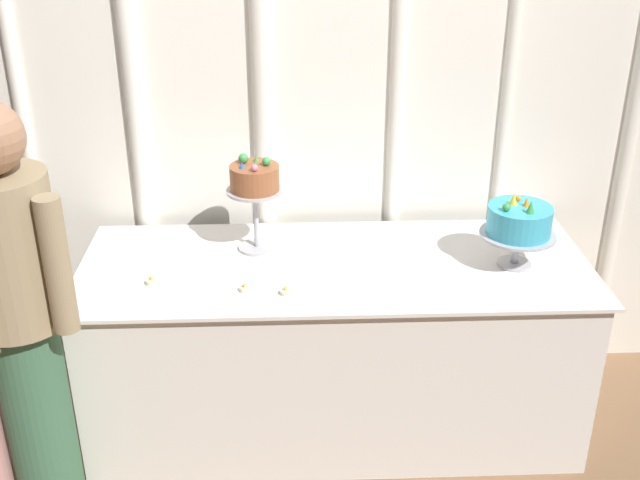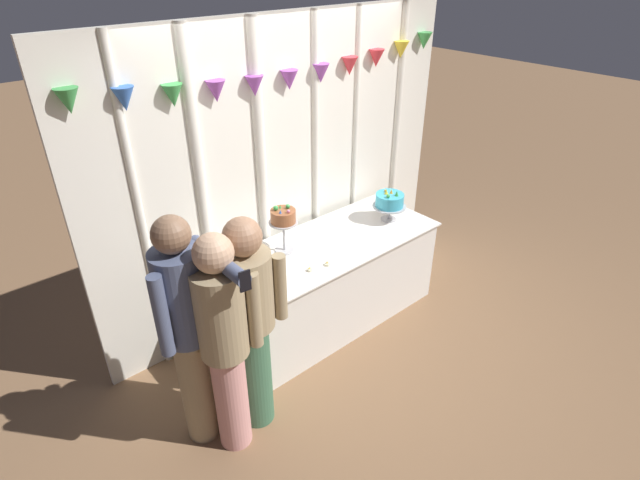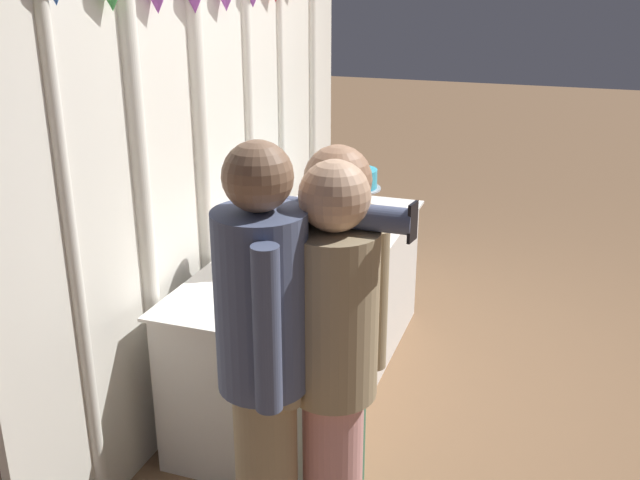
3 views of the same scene
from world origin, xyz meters
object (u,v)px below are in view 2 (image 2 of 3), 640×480
object	(u,v)px
cake_display_nearright	(390,201)
tealight_near_left	(310,270)
guest_man_dark_suit	(250,319)
tealight_near_right	(327,264)
cake_display_nearleft	(283,219)
guest_girl_blue_dress	(187,325)
cake_table	(326,283)
tealight_far_left	(266,284)
guest_man_pink_jacket	(224,338)

from	to	relation	value
cake_display_nearright	tealight_near_left	world-z (taller)	cake_display_nearright
cake_display_nearright	guest_man_dark_suit	bearing A→B (deg)	-165.81
cake_display_nearright	tealight_near_right	size ratio (longest dim) A/B	6.90
tealight_near_left	guest_man_dark_suit	size ratio (longest dim) A/B	0.03
cake_display_nearleft	guest_girl_blue_dress	world-z (taller)	guest_girl_blue_dress
cake_display_nearleft	cake_display_nearright	bearing A→B (deg)	-10.45
cake_table	cake_display_nearleft	world-z (taller)	cake_display_nearleft
cake_display_nearleft	cake_display_nearright	world-z (taller)	cake_display_nearleft
tealight_near_right	guest_girl_blue_dress	world-z (taller)	guest_girl_blue_dress
guest_man_dark_suit	tealight_far_left	bearing A→B (deg)	43.39
tealight_far_left	tealight_near_right	world-z (taller)	tealight_far_left
cake_table	cake_display_nearleft	xyz separation A→B (m)	(-0.32, 0.15, 0.68)
tealight_near_left	guest_man_dark_suit	bearing A→B (deg)	-158.69
tealight_far_left	tealight_near_left	size ratio (longest dim) A/B	1.11
guest_girl_blue_dress	guest_man_dark_suit	distance (m)	0.38
cake_display_nearleft	tealight_near_left	world-z (taller)	cake_display_nearleft
guest_girl_blue_dress	guest_man_pink_jacket	xyz separation A→B (m)	(0.13, -0.19, -0.05)
tealight_near_right	tealight_far_left	bearing A→B (deg)	168.99
guest_man_pink_jacket	guest_man_dark_suit	world-z (taller)	guest_man_pink_jacket
tealight_far_left	guest_girl_blue_dress	size ratio (longest dim) A/B	0.03
guest_girl_blue_dress	cake_display_nearright	bearing A→B (deg)	8.60
cake_table	tealight_near_right	world-z (taller)	tealight_near_right
cake_table	tealight_near_right	size ratio (longest dim) A/B	46.97
tealight_near_left	guest_man_pink_jacket	size ratio (longest dim) A/B	0.03
cake_display_nearright	guest_man_pink_jacket	size ratio (longest dim) A/B	0.19
tealight_far_left	guest_girl_blue_dress	distance (m)	0.78
tealight_near_left	guest_man_dark_suit	xyz separation A→B (m)	(-0.73, -0.29, 0.09)
cake_display_nearright	guest_man_dark_suit	distance (m)	1.85
cake_display_nearleft	tealight_near_left	distance (m)	0.46
cake_table	guest_man_pink_jacket	size ratio (longest dim) A/B	1.27
tealight_near_left	cake_table	bearing A→B (deg)	30.86
cake_table	tealight_near_left	size ratio (longest dim) A/B	49.19
cake_display_nearleft	guest_man_dark_suit	world-z (taller)	guest_man_dark_suit
cake_display_nearright	cake_display_nearleft	bearing A→B (deg)	169.55
cake_table	cake_display_nearright	world-z (taller)	cake_display_nearright
cake_table	tealight_near_left	distance (m)	0.57
guest_man_dark_suit	guest_man_pink_jacket	bearing A→B (deg)	-164.71
tealight_far_left	guest_man_dark_suit	bearing A→B (deg)	-136.61
cake_display_nearright	guest_man_dark_suit	size ratio (longest dim) A/B	0.19
tealight_near_right	cake_display_nearright	bearing A→B (deg)	12.25
tealight_near_left	guest_girl_blue_dress	bearing A→B (deg)	-171.79
cake_table	guest_man_dark_suit	xyz separation A→B (m)	(-1.08, -0.49, 0.49)
guest_man_pink_jacket	tealight_near_left	bearing A→B (deg)	19.94
cake_display_nearright	tealight_near_right	xyz separation A→B (m)	(-0.91, -0.20, -0.17)
cake_table	guest_man_dark_suit	world-z (taller)	guest_man_dark_suit
cake_display_nearleft	tealight_near_right	bearing A→B (deg)	-73.14
cake_display_nearright	guest_girl_blue_dress	xyz separation A→B (m)	(-2.15, -0.33, -0.02)
cake_table	guest_man_pink_jacket	bearing A→B (deg)	-156.93
tealight_far_left	guest_man_dark_suit	distance (m)	0.52
tealight_near_left	tealight_near_right	xyz separation A→B (m)	(0.15, -0.03, 0.00)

